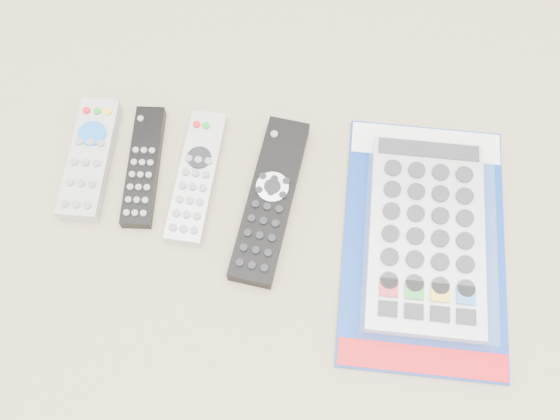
# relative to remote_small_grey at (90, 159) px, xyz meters

# --- Properties ---
(remote_small_grey) EXTENTS (0.05, 0.16, 0.02)m
(remote_small_grey) POSITION_rel_remote_small_grey_xyz_m (0.00, 0.00, 0.00)
(remote_small_grey) COLOR #A5A5A7
(remote_small_grey) RESTS_ON ground
(remote_slim_black) EXTENTS (0.05, 0.16, 0.02)m
(remote_slim_black) POSITION_rel_remote_small_grey_xyz_m (0.07, -0.00, -0.00)
(remote_slim_black) COLOR black
(remote_slim_black) RESTS_ON ground
(remote_silver_dvd) EXTENTS (0.05, 0.17, 0.02)m
(remote_silver_dvd) POSITION_rel_remote_small_grey_xyz_m (0.13, -0.01, -0.00)
(remote_silver_dvd) COLOR #B4B3B8
(remote_silver_dvd) RESTS_ON ground
(remote_large_black) EXTENTS (0.07, 0.21, 0.02)m
(remote_large_black) POSITION_rel_remote_small_grey_xyz_m (0.22, -0.03, -0.00)
(remote_large_black) COLOR black
(remote_large_black) RESTS_ON ground
(jumbo_remote_packaged) EXTENTS (0.19, 0.31, 0.04)m
(jumbo_remote_packaged) POSITION_rel_remote_small_grey_xyz_m (0.41, -0.05, 0.01)
(jumbo_remote_packaged) COLOR #0D3396
(jumbo_remote_packaged) RESTS_ON ground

